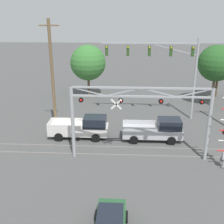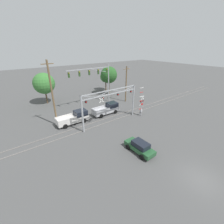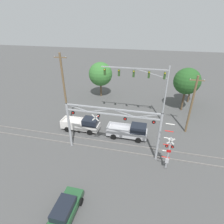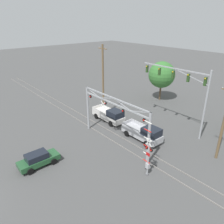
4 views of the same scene
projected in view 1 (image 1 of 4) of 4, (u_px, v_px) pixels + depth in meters
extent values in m
cube|color=gray|center=(139.00, 155.00, 23.32)|extent=(80.00, 0.08, 0.10)
cube|color=gray|center=(138.00, 148.00, 24.66)|extent=(80.00, 0.08, 0.10)
cylinder|color=#9EA0A5|center=(73.00, 123.00, 22.30)|extent=(0.28, 0.28, 6.00)
cylinder|color=#9EA0A5|center=(209.00, 125.00, 21.77)|extent=(0.28, 0.28, 6.00)
cube|color=#9EA0A5|center=(141.00, 96.00, 21.26)|extent=(10.95, 0.14, 0.14)
cube|color=#9EA0A5|center=(141.00, 88.00, 21.03)|extent=(10.95, 0.14, 0.14)
cube|color=#9EA0A5|center=(88.00, 91.00, 21.34)|extent=(2.69, 0.08, 0.74)
cube|color=#9EA0A5|center=(123.00, 92.00, 21.21)|extent=(2.69, 0.08, 0.74)
cube|color=#9EA0A5|center=(159.00, 92.00, 21.08)|extent=(2.69, 0.08, 0.74)
cube|color=#9EA0A5|center=(195.00, 93.00, 20.94)|extent=(2.69, 0.08, 0.74)
cylinder|color=black|center=(81.00, 100.00, 21.61)|extent=(0.38, 0.10, 0.38)
sphere|color=red|center=(81.00, 100.00, 21.54)|extent=(0.18, 0.18, 0.18)
cylinder|color=#9EA0A5|center=(81.00, 97.00, 21.53)|extent=(0.04, 0.04, 0.10)
cylinder|color=black|center=(121.00, 101.00, 21.46)|extent=(0.38, 0.10, 0.38)
sphere|color=red|center=(121.00, 101.00, 21.39)|extent=(0.18, 0.18, 0.18)
cylinder|color=#9EA0A5|center=(121.00, 98.00, 21.37)|extent=(0.04, 0.04, 0.10)
cylinder|color=black|center=(161.00, 101.00, 21.30)|extent=(0.38, 0.10, 0.38)
sphere|color=red|center=(161.00, 102.00, 21.24)|extent=(0.18, 0.18, 0.18)
cylinder|color=#9EA0A5|center=(161.00, 98.00, 21.22)|extent=(0.04, 0.04, 0.10)
cylinder|color=black|center=(202.00, 102.00, 21.15)|extent=(0.38, 0.10, 0.38)
sphere|color=red|center=(202.00, 102.00, 21.08)|extent=(0.18, 0.18, 0.18)
cylinder|color=#9EA0A5|center=(202.00, 99.00, 21.07)|extent=(0.04, 0.04, 0.10)
cube|color=white|center=(116.00, 104.00, 21.47)|extent=(0.88, 0.03, 0.88)
cube|color=white|center=(116.00, 104.00, 21.47)|extent=(0.88, 0.03, 0.88)
cylinder|color=black|center=(116.00, 104.00, 21.45)|extent=(0.04, 0.04, 0.02)
cylinder|color=#59595B|center=(223.00, 167.00, 21.60)|extent=(0.35, 0.35, 0.10)
cylinder|color=black|center=(224.00, 133.00, 20.61)|extent=(0.32, 0.09, 0.32)
cylinder|color=red|center=(223.00, 151.00, 21.12)|extent=(0.83, 0.09, 0.12)
cylinder|color=white|center=(224.00, 141.00, 20.84)|extent=(0.83, 0.09, 0.12)
cube|color=#3F3F42|center=(222.00, 160.00, 21.38)|extent=(0.24, 0.12, 0.36)
cylinder|color=#9EA0A5|center=(195.00, 80.00, 29.82)|extent=(0.24, 0.24, 8.82)
cube|color=#9EA0A5|center=(150.00, 43.00, 28.75)|extent=(9.88, 0.14, 0.14)
cube|color=#9EA0A5|center=(174.00, 49.00, 28.84)|extent=(4.96, 0.08, 1.28)
cylinder|color=#9EA0A5|center=(107.00, 44.00, 29.03)|extent=(0.04, 0.04, 0.30)
cube|color=#28471E|center=(107.00, 51.00, 29.25)|extent=(0.30, 0.26, 1.01)
sphere|color=yellow|center=(106.00, 47.00, 28.97)|extent=(0.18, 0.18, 0.18)
cylinder|color=#9EA0A5|center=(128.00, 45.00, 28.92)|extent=(0.04, 0.04, 0.30)
cube|color=#28471E|center=(128.00, 51.00, 29.14)|extent=(0.30, 0.26, 1.01)
sphere|color=yellow|center=(128.00, 47.00, 28.86)|extent=(0.18, 0.18, 0.18)
cylinder|color=#9EA0A5|center=(150.00, 45.00, 28.80)|extent=(0.04, 0.04, 0.30)
cube|color=#28471E|center=(149.00, 51.00, 29.03)|extent=(0.30, 0.26, 1.01)
sphere|color=yellow|center=(150.00, 48.00, 28.75)|extent=(0.18, 0.18, 0.18)
cylinder|color=#9EA0A5|center=(171.00, 45.00, 28.69)|extent=(0.04, 0.04, 0.30)
cube|color=#28471E|center=(171.00, 51.00, 28.92)|extent=(0.30, 0.26, 1.01)
sphere|color=yellow|center=(171.00, 48.00, 28.63)|extent=(0.18, 0.18, 0.18)
cylinder|color=#9EA0A5|center=(193.00, 45.00, 28.58)|extent=(0.04, 0.04, 0.30)
cube|color=#28471E|center=(193.00, 51.00, 28.81)|extent=(0.30, 0.26, 1.01)
sphere|color=yellow|center=(193.00, 48.00, 28.52)|extent=(0.18, 0.18, 0.18)
cube|color=#B7B7BC|center=(152.00, 132.00, 25.99)|extent=(5.44, 1.88, 0.79)
cube|color=black|center=(169.00, 124.00, 25.62)|extent=(2.05, 1.73, 0.91)
cube|color=#B7B7BC|center=(140.00, 130.00, 25.00)|extent=(2.99, 0.08, 0.41)
cube|color=#B7B7BC|center=(140.00, 122.00, 26.69)|extent=(2.99, 0.08, 0.41)
cube|color=#B7B7BC|center=(123.00, 125.00, 25.92)|extent=(0.10, 1.80, 0.41)
cylinder|color=black|center=(172.00, 141.00, 25.15)|extent=(0.79, 0.24, 0.79)
cylinder|color=black|center=(169.00, 132.00, 26.94)|extent=(0.79, 0.24, 0.79)
cylinder|color=black|center=(134.00, 140.00, 25.32)|extent=(0.79, 0.24, 0.79)
cylinder|color=black|center=(134.00, 131.00, 27.11)|extent=(0.79, 0.24, 0.79)
cube|color=silver|center=(79.00, 129.00, 26.54)|extent=(5.56, 1.88, 0.79)
cube|color=black|center=(95.00, 121.00, 26.17)|extent=(2.10, 1.73, 0.91)
cube|color=silver|center=(64.00, 127.00, 25.55)|extent=(3.06, 0.08, 0.41)
cube|color=silver|center=(68.00, 120.00, 27.23)|extent=(3.06, 0.08, 0.41)
cube|color=silver|center=(50.00, 123.00, 26.47)|extent=(0.10, 1.80, 0.41)
cylinder|color=black|center=(96.00, 138.00, 25.70)|extent=(0.79, 0.24, 0.79)
cylinder|color=black|center=(98.00, 130.00, 27.48)|extent=(0.79, 0.24, 0.79)
cylinder|color=black|center=(59.00, 137.00, 25.87)|extent=(0.79, 0.24, 0.79)
cylinder|color=black|center=(63.00, 129.00, 27.65)|extent=(0.79, 0.24, 0.79)
cube|color=black|center=(110.00, 221.00, 14.44)|extent=(1.37, 2.16, 0.64)
cylinder|color=black|center=(97.00, 216.00, 16.11)|extent=(0.24, 0.67, 0.67)
cylinder|color=black|center=(126.00, 217.00, 16.03)|extent=(0.24, 0.67, 0.67)
cylinder|color=brown|center=(53.00, 79.00, 26.05)|extent=(0.28, 0.28, 10.76)
cube|color=brown|center=(49.00, 25.00, 24.40)|extent=(1.80, 0.12, 0.12)
cylinder|color=silver|center=(39.00, 24.00, 24.41)|extent=(0.08, 0.08, 0.12)
cylinder|color=silver|center=(58.00, 24.00, 24.32)|extent=(0.08, 0.08, 0.12)
cylinder|color=brown|center=(89.00, 86.00, 38.63)|extent=(0.32, 0.32, 3.11)
sphere|color=#387533|center=(88.00, 63.00, 37.52)|extent=(4.74, 4.74, 4.74)
cylinder|color=brown|center=(216.00, 87.00, 38.74)|extent=(0.32, 0.32, 2.90)
sphere|color=#387533|center=(219.00, 68.00, 37.85)|extent=(3.27, 3.27, 3.27)
cylinder|color=brown|center=(213.00, 91.00, 34.95)|extent=(0.32, 0.32, 3.84)
sphere|color=#265623|center=(216.00, 63.00, 33.76)|extent=(4.41, 4.41, 4.41)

